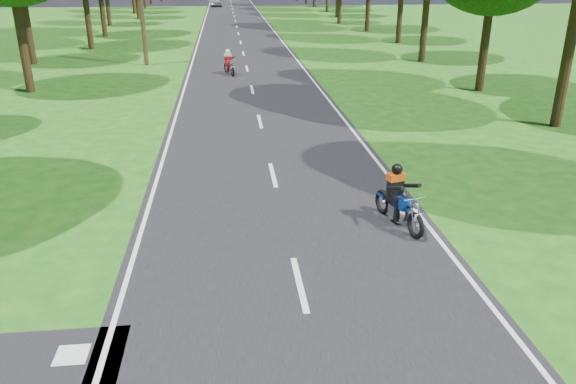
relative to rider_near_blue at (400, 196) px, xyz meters
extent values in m
plane|color=#155012|center=(-2.61, -4.35, -0.74)|extent=(160.00, 160.00, 0.00)
cube|color=black|center=(-2.61, 45.65, -0.73)|extent=(7.00, 140.00, 0.02)
cube|color=silver|center=(-2.61, -2.35, -0.72)|extent=(0.12, 2.00, 0.01)
cube|color=silver|center=(-2.61, 3.65, -0.72)|extent=(0.12, 2.00, 0.01)
cube|color=silver|center=(-2.61, 9.65, -0.72)|extent=(0.12, 2.00, 0.01)
cube|color=silver|center=(-2.61, 15.65, -0.72)|extent=(0.12, 2.00, 0.01)
cube|color=silver|center=(-2.61, 21.65, -0.72)|extent=(0.12, 2.00, 0.01)
cube|color=silver|center=(-2.61, 27.65, -0.72)|extent=(0.12, 2.00, 0.01)
cube|color=silver|center=(-2.61, 33.65, -0.72)|extent=(0.12, 2.00, 0.01)
cube|color=silver|center=(-2.61, 39.65, -0.72)|extent=(0.12, 2.00, 0.01)
cube|color=silver|center=(-2.61, 45.65, -0.72)|extent=(0.12, 2.00, 0.01)
cube|color=silver|center=(-2.61, 51.65, -0.72)|extent=(0.12, 2.00, 0.01)
cube|color=silver|center=(-2.61, 57.65, -0.72)|extent=(0.12, 2.00, 0.01)
cube|color=silver|center=(-2.61, 63.65, -0.72)|extent=(0.12, 2.00, 0.01)
cube|color=silver|center=(-2.61, 69.65, -0.72)|extent=(0.12, 2.00, 0.01)
cube|color=silver|center=(-2.61, 75.65, -0.72)|extent=(0.12, 2.00, 0.01)
cube|color=silver|center=(-2.61, 81.65, -0.72)|extent=(0.12, 2.00, 0.01)
cube|color=silver|center=(-2.61, 87.65, -0.72)|extent=(0.12, 2.00, 0.01)
cube|color=silver|center=(-5.91, 45.65, -0.72)|extent=(0.10, 140.00, 0.01)
cube|color=silver|center=(0.69, 45.65, -0.72)|extent=(0.10, 140.00, 0.01)
cube|color=silver|center=(-6.41, -4.05, -0.72)|extent=(0.50, 0.50, 0.01)
cylinder|color=black|center=(-13.19, 16.41, 1.21)|extent=(0.40, 0.40, 3.91)
cylinder|color=black|center=(-15.55, 24.83, 1.15)|extent=(0.40, 0.40, 3.79)
cylinder|color=black|center=(-13.44, 31.25, 1.42)|extent=(0.40, 0.40, 4.32)
cylinder|color=black|center=(-13.87, 38.75, 1.46)|extent=(0.40, 0.40, 4.40)
cylinder|color=black|center=(-15.22, 48.43, 0.86)|extent=(0.40, 0.40, 3.20)
cylinder|color=black|center=(-13.36, 55.80, 0.87)|extent=(0.40, 0.40, 3.22)
cylinder|color=black|center=(8.45, 7.85, 1.54)|extent=(0.40, 0.40, 4.56)
cylinder|color=black|center=(8.31, 14.34, 1.00)|extent=(0.40, 0.40, 3.49)
cylinder|color=black|center=(8.45, 23.23, 1.10)|extent=(0.40, 0.40, 3.69)
cylinder|color=black|center=(9.56, 32.06, 1.13)|extent=(0.40, 0.40, 3.74)
cylinder|color=black|center=(9.10, 40.37, 1.58)|extent=(0.40, 0.40, 4.64)
cylinder|color=black|center=(7.94, 47.57, 0.71)|extent=(0.40, 0.40, 2.91)
cylinder|color=black|center=(9.15, 55.05, 1.19)|extent=(0.40, 0.40, 3.88)
imported|color=#ABAEB2|center=(-4.87, 74.75, -0.03)|extent=(1.78, 4.13, 1.39)
camera|label=1|loc=(-3.84, -11.51, 4.92)|focal=35.00mm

